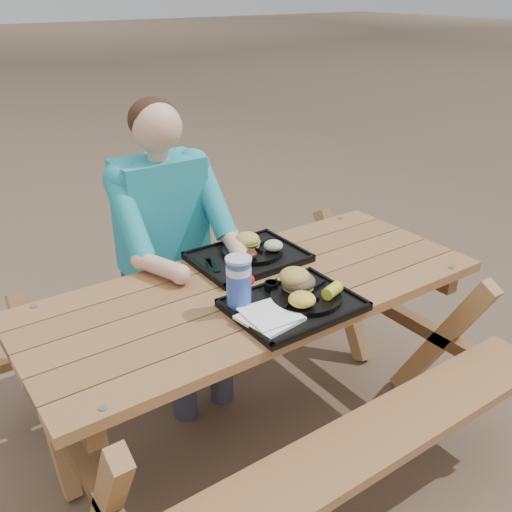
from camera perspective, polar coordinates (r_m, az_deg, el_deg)
ground at (r=2.65m, az=0.00°, el=-17.40°), size 60.00×60.00×0.00m
picnic_table at (r=2.41m, az=0.00°, el=-10.88°), size 1.80×1.49×0.75m
tray_near at (r=2.07m, az=3.74°, el=-4.98°), size 0.45×0.35×0.02m
tray_far at (r=2.41m, az=-0.80°, el=-0.19°), size 0.45×0.35×0.02m
plate_near at (r=2.08m, az=5.03°, el=-4.11°), size 0.26×0.26×0.02m
plate_far at (r=2.43m, az=-0.35°, el=0.49°), size 0.26×0.26×0.02m
napkin_stack at (r=1.96m, az=1.37°, el=-6.11°), size 0.20×0.20×0.02m
soda_cup at (r=2.00m, az=-1.73°, el=-2.75°), size 0.09×0.09×0.18m
condiment_bbq at (r=2.14m, az=1.55°, el=-3.01°), size 0.05×0.05×0.03m
condiment_mustard at (r=2.17m, az=2.68°, el=-2.62°), size 0.05×0.05×0.03m
sandwich at (r=2.09m, az=4.28°, el=-1.70°), size 0.12×0.12×0.12m
mac_cheese at (r=2.00m, az=4.62°, el=-4.35°), size 0.10×0.10×0.05m
corn_cob at (r=2.07m, az=7.63°, el=-3.44°), size 0.10×0.10×0.05m
cutlery_far at (r=2.33m, az=-4.37°, el=-0.88°), size 0.06×0.14×0.01m
burger at (r=2.42m, az=-0.89°, el=1.98°), size 0.11×0.11×0.10m
baked_beans at (r=2.34m, az=-0.80°, el=0.22°), size 0.08×0.08×0.03m
potato_salad at (r=2.40m, az=1.74°, el=1.05°), size 0.08×0.08×0.05m
diner at (r=2.68m, az=-8.97°, el=-0.58°), size 0.48×0.84×1.28m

